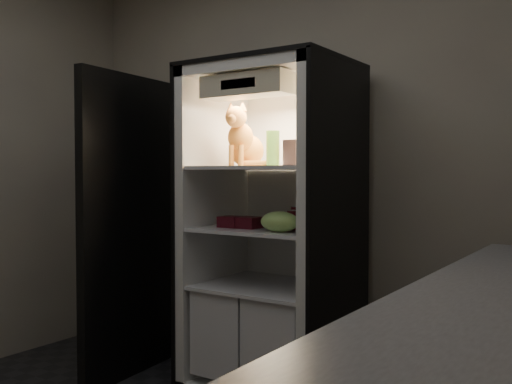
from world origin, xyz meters
The scene contains 16 objects.
room_shell centered at (0.00, 0.00, 1.62)m, with size 3.60×3.60×3.60m.
refrigerator centered at (0.00, 1.38, 0.79)m, with size 0.90×0.72×1.88m.
fridge_door centered at (-0.85, 1.07, 0.91)m, with size 0.15×0.87×1.85m.
tabby_cat centered at (-0.18, 1.33, 1.43)m, with size 0.33×0.36×0.37m.
parmesan_shaker centered at (0.03, 1.32, 1.39)m, with size 0.08×0.08×0.20m.
mayo_tub centered at (0.10, 1.43, 1.35)m, with size 0.09×0.09×0.12m.
salsa_jar centered at (0.15, 1.33, 1.35)m, with size 0.07×0.07×0.13m.
pepper_jar centered at (0.24, 1.43, 1.38)m, with size 0.11×0.11×0.19m.
cream_carton centered at (0.27, 1.13, 1.36)m, with size 0.08×0.08×0.13m, color beige.
soda_can_a centered at (0.15, 1.39, 1.00)m, with size 0.07×0.07×0.12m.
soda_can_b centered at (0.30, 1.38, 1.00)m, with size 0.07×0.07×0.12m.
soda_can_c centered at (0.19, 1.27, 0.99)m, with size 0.06×0.06×0.11m.
condiment_jar centered at (0.04, 1.36, 0.98)m, with size 0.06×0.06×0.08m.
grape_bag centered at (0.19, 1.14, 0.99)m, with size 0.22×0.16×0.11m, color #8FC25A.
berry_box_left centered at (-0.18, 1.21, 0.97)m, with size 0.12×0.12×0.06m, color #520D18.
berry_box_right centered at (-0.07, 1.22, 0.97)m, with size 0.13×0.13×0.06m, color #520D18.
Camera 1 is at (1.75, -1.42, 1.26)m, focal length 40.00 mm.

